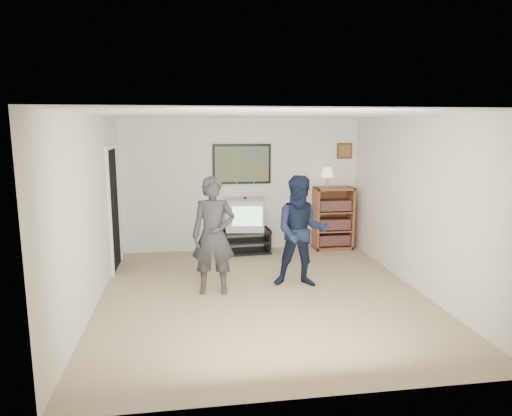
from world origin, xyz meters
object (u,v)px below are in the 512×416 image
object	(u,v)px
media_stand	(246,241)
person_tall	(214,236)
crt_television	(245,214)
bookshelf	(333,218)
person_short	(301,232)

from	to	relation	value
media_stand	person_tall	world-z (taller)	person_tall
media_stand	person_tall	xyz separation A→B (m)	(-0.71, -2.01, 0.61)
crt_television	bookshelf	xyz separation A→B (m)	(1.71, 0.05, -0.14)
person_tall	person_short	xyz separation A→B (m)	(1.29, 0.10, -0.01)
media_stand	person_short	size ratio (longest dim) A/B	0.56
media_stand	crt_television	distance (m)	0.51
person_tall	person_short	distance (m)	1.29
media_stand	person_short	bearing A→B (deg)	-76.58
crt_television	bookshelf	distance (m)	1.72
bookshelf	person_short	world-z (taller)	person_short
media_stand	person_tall	size ratio (longest dim) A/B	0.55
crt_television	media_stand	bearing A→B (deg)	8.48
bookshelf	person_tall	distance (m)	3.18
bookshelf	person_short	bearing A→B (deg)	-119.85
crt_television	person_short	bearing A→B (deg)	-64.39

